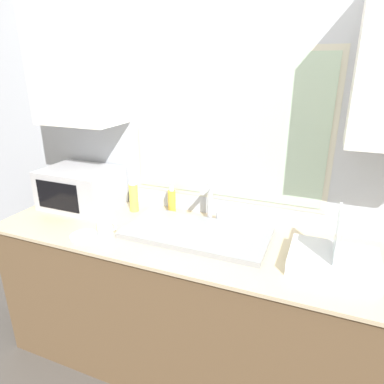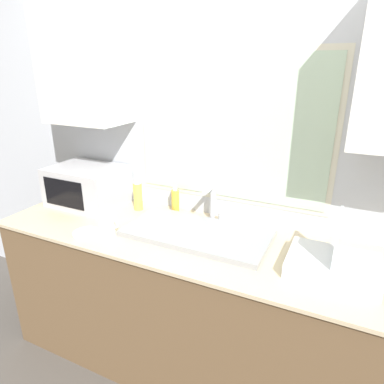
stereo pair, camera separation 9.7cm
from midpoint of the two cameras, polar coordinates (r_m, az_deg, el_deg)
The scene contains 10 objects.
countertop at distance 2.14m, azimuth 3.10°, elevation -18.66°, with size 2.45×0.71×0.90m.
wall_back at distance 2.01m, azimuth 7.33°, elevation 8.62°, with size 6.00×0.38×2.60m.
sink_basin at distance 1.91m, azimuth 2.23°, elevation -6.90°, with size 0.80×0.39×0.03m.
faucet at distance 2.04m, azimuth 4.76°, elevation -1.44°, with size 0.08×0.15×0.24m.
microwave at distance 2.40m, azimuth -15.93°, elevation 1.00°, with size 0.48×0.36×0.26m.
dish_rack at distance 1.73m, azimuth 23.96°, elevation -10.91°, with size 0.40×0.30×0.29m.
spray_bottle at distance 2.23m, azimuth -7.81°, elevation -0.11°, with size 0.06×0.06×0.25m.
soap_bottle at distance 2.19m, azimuth -1.54°, elevation -1.44°, with size 0.05×0.05×0.18m.
mug_near_sink at distance 2.00m, azimuth -12.57°, elevation -5.15°, with size 0.12×0.09×0.10m.
small_plate at distance 2.01m, azimuth -15.91°, elevation -6.59°, with size 0.15×0.15×0.01m.
Camera 2 is at (0.66, -1.18, 1.80)m, focal length 32.00 mm.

